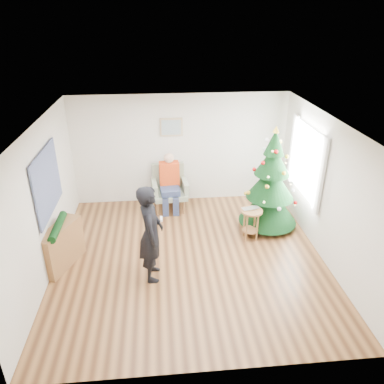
{
  "coord_description": "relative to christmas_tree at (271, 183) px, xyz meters",
  "views": [
    {
      "loc": [
        -0.51,
        -5.83,
        4.24
      ],
      "look_at": [
        0.1,
        0.6,
        1.1
      ],
      "focal_mm": 35.0,
      "sensor_mm": 36.0,
      "label": 1
    }
  ],
  "objects": [
    {
      "name": "wall_right",
      "position": [
        0.71,
        -1.04,
        0.29
      ],
      "size": [
        0.0,
        5.0,
        5.0
      ],
      "primitive_type": "plane",
      "rotation": [
        1.57,
        0.0,
        -1.57
      ],
      "color": "silver",
      "rests_on": "floor"
    },
    {
      "name": "curtains",
      "position": [
        0.65,
        -0.04,
        0.49
      ],
      "size": [
        0.05,
        1.75,
        1.5
      ],
      "color": "white",
      "rests_on": "wall_right"
    },
    {
      "name": "armchair",
      "position": [
        -2.07,
        1.02,
        -0.62
      ],
      "size": [
        0.86,
        0.79,
        1.03
      ],
      "rotation": [
        0.0,
        0.0,
        0.08
      ],
      "color": "gray",
      "rests_on": "floor"
    },
    {
      "name": "standing_man",
      "position": [
        -2.48,
        -1.51,
        -0.13
      ],
      "size": [
        0.42,
        0.64,
        1.75
      ],
      "primitive_type": "imported",
      "rotation": [
        0.0,
        0.0,
        1.56
      ],
      "color": "black",
      "rests_on": "floor"
    },
    {
      "name": "floor",
      "position": [
        -1.79,
        -1.04,
        -1.01
      ],
      "size": [
        5.0,
        5.0,
        0.0
      ],
      "primitive_type": "plane",
      "color": "brown",
      "rests_on": "ground"
    },
    {
      "name": "game_controller",
      "position": [
        -2.29,
        -1.54,
        0.16
      ],
      "size": [
        0.04,
        0.13,
        0.04
      ],
      "primitive_type": "cube",
      "rotation": [
        0.0,
        0.0,
        -0.01
      ],
      "color": "white",
      "rests_on": "standing_man"
    },
    {
      "name": "framed_picture",
      "position": [
        -1.99,
        1.42,
        0.84
      ],
      "size": [
        0.52,
        0.05,
        0.42
      ],
      "color": "tan",
      "rests_on": "wall_back"
    },
    {
      "name": "stool",
      "position": [
        -0.49,
        -0.47,
        -0.67
      ],
      "size": [
        0.44,
        0.44,
        0.66
      ],
      "rotation": [
        0.0,
        0.0,
        -0.11
      ],
      "color": "brown",
      "rests_on": "floor"
    },
    {
      "name": "tapestry",
      "position": [
        -4.25,
        -0.74,
        0.54
      ],
      "size": [
        0.03,
        1.5,
        1.15
      ],
      "primitive_type": "cube",
      "color": "black",
      "rests_on": "wall_left"
    },
    {
      "name": "christmas_tree",
      "position": [
        0.0,
        0.0,
        0.0
      ],
      "size": [
        1.24,
        1.24,
        2.23
      ],
      "rotation": [
        0.0,
        0.0,
        0.32
      ],
      "color": "#3F2816",
      "rests_on": "floor"
    },
    {
      "name": "seated_person",
      "position": [
        -2.07,
        0.96,
        -0.31
      ],
      "size": [
        0.47,
        0.66,
        1.35
      ],
      "rotation": [
        0.0,
        0.0,
        0.08
      ],
      "color": "navy",
      "rests_on": "armchair"
    },
    {
      "name": "wall_back",
      "position": [
        -1.79,
        1.46,
        0.29
      ],
      "size": [
        5.0,
        0.0,
        5.0
      ],
      "primitive_type": "plane",
      "rotation": [
        1.57,
        0.0,
        0.0
      ],
      "color": "silver",
      "rests_on": "floor"
    },
    {
      "name": "console",
      "position": [
        -4.12,
        -1.03,
        -0.61
      ],
      "size": [
        0.66,
        1.04,
        0.8
      ],
      "primitive_type": "cube",
      "rotation": [
        0.0,
        0.0,
        -0.39
      ],
      "color": "brown",
      "rests_on": "floor"
    },
    {
      "name": "ceiling",
      "position": [
        -1.79,
        -1.04,
        1.59
      ],
      "size": [
        5.0,
        5.0,
        0.0
      ],
      "primitive_type": "plane",
      "rotation": [
        3.14,
        0.0,
        0.0
      ],
      "color": "white",
      "rests_on": "wall_back"
    },
    {
      "name": "window_panel",
      "position": [
        0.68,
        -0.04,
        0.49
      ],
      "size": [
        0.04,
        1.3,
        1.4
      ],
      "primitive_type": "cube",
      "color": "white",
      "rests_on": "wall_right"
    },
    {
      "name": "wall_left",
      "position": [
        -4.29,
        -1.04,
        0.29
      ],
      "size": [
        0.0,
        5.0,
        5.0
      ],
      "primitive_type": "plane",
      "rotation": [
        1.57,
        0.0,
        1.57
      ],
      "color": "silver",
      "rests_on": "floor"
    },
    {
      "name": "laptop",
      "position": [
        -0.49,
        -0.47,
        -0.34
      ],
      "size": [
        0.4,
        0.31,
        0.03
      ],
      "primitive_type": "imported",
      "rotation": [
        0.0,
        0.0,
        0.24
      ],
      "color": "silver",
      "rests_on": "stool"
    },
    {
      "name": "wall_front",
      "position": [
        -1.79,
        -3.54,
        0.29
      ],
      "size": [
        5.0,
        0.0,
        5.0
      ],
      "primitive_type": "plane",
      "rotation": [
        -1.57,
        0.0,
        0.0
      ],
      "color": "silver",
      "rests_on": "floor"
    },
    {
      "name": "garland",
      "position": [
        -4.12,
        -1.03,
        -0.19
      ],
      "size": [
        0.14,
        0.9,
        0.14
      ],
      "primitive_type": "cylinder",
      "rotation": [
        1.57,
        0.0,
        0.0
      ],
      "color": "black",
      "rests_on": "console"
    }
  ]
}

